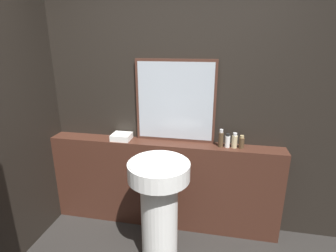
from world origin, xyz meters
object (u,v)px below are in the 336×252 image
at_px(towel_stack, 122,137).
at_px(body_wash_bottle, 242,142).
at_px(mirror, 175,101).
at_px(shampoo_bottle, 221,139).
at_px(conditioner_bottle, 227,141).
at_px(lotion_bottle, 234,141).
at_px(pedestal_sink, 159,203).

relative_size(towel_stack, body_wash_bottle, 1.51).
xyz_separation_m(mirror, towel_stack, (-0.53, -0.08, -0.36)).
xyz_separation_m(shampoo_bottle, conditioner_bottle, (0.06, 0.00, -0.02)).
height_order(mirror, towel_stack, mirror).
relative_size(mirror, lotion_bottle, 5.50).
xyz_separation_m(pedestal_sink, shampoo_bottle, (0.48, 0.48, 0.43)).
bearing_deg(conditioner_bottle, lotion_bottle, 0.00).
bearing_deg(shampoo_bottle, mirror, 169.72).
relative_size(towel_stack, lotion_bottle, 1.30).
xyz_separation_m(pedestal_sink, mirror, (0.03, 0.56, 0.75)).
bearing_deg(towel_stack, body_wash_bottle, 0.00).
bearing_deg(shampoo_bottle, lotion_bottle, 0.00).
bearing_deg(body_wash_bottle, pedestal_sink, -144.20).
xyz_separation_m(conditioner_bottle, lotion_bottle, (0.06, 0.00, 0.00)).
bearing_deg(lotion_bottle, body_wash_bottle, 0.00).
distance_m(mirror, body_wash_bottle, 0.72).
bearing_deg(pedestal_sink, shampoo_bottle, 45.04).
bearing_deg(towel_stack, conditioner_bottle, 0.00).
relative_size(pedestal_sink, conditioner_bottle, 7.13).
bearing_deg(pedestal_sink, lotion_bottle, 38.56).
relative_size(pedestal_sink, towel_stack, 5.08).
distance_m(pedestal_sink, mirror, 0.94).
distance_m(towel_stack, shampoo_bottle, 0.98).
height_order(shampoo_bottle, body_wash_bottle, shampoo_bottle).
bearing_deg(body_wash_bottle, conditioner_bottle, -180.00).
relative_size(mirror, towel_stack, 4.24).
xyz_separation_m(shampoo_bottle, body_wash_bottle, (0.19, 0.00, -0.02)).
relative_size(mirror, body_wash_bottle, 6.41).
bearing_deg(body_wash_bottle, shampoo_bottle, -180.00).
relative_size(towel_stack, shampoo_bottle, 1.10).
xyz_separation_m(towel_stack, lotion_bottle, (1.10, 0.00, 0.04)).
height_order(towel_stack, conditioner_bottle, conditioner_bottle).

